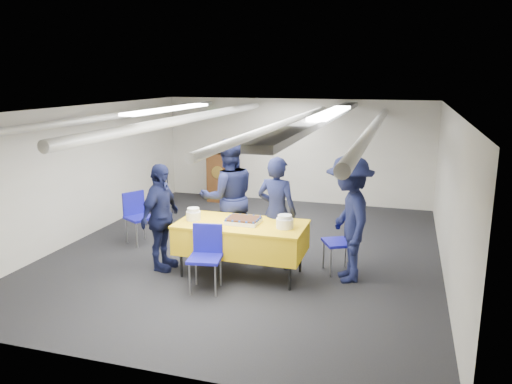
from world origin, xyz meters
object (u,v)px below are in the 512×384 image
at_px(chair_left, 137,212).
at_px(sailor_c, 161,217).
at_px(sailor_a, 277,212).
at_px(chair_right, 345,237).
at_px(sailor_b, 228,198).
at_px(sheet_cake, 243,220).
at_px(chair_near, 206,250).
at_px(sailor_d, 349,219).
at_px(podium, 221,174).
at_px(serving_table, 241,237).

distance_m(chair_left, sailor_c, 1.39).
xyz_separation_m(sailor_a, sailor_c, (-1.58, -0.60, -0.04)).
xyz_separation_m(chair_left, sailor_a, (2.55, -0.38, 0.30)).
xyz_separation_m(chair_right, sailor_b, (-1.86, 0.21, 0.40)).
height_order(sheet_cake, chair_near, chair_near).
bearing_deg(chair_right, sheet_cake, -158.56).
distance_m(sheet_cake, sailor_d, 1.46).
distance_m(podium, chair_near, 4.82).
bearing_deg(sheet_cake, chair_left, 158.89).
bearing_deg(sailor_a, sheet_cake, 60.47).
relative_size(chair_near, chair_right, 1.00).
relative_size(sailor_b, sailor_d, 1.05).
bearing_deg(podium, chair_left, -96.09).
height_order(serving_table, sailor_a, sailor_a).
height_order(sheet_cake, sailor_a, sailor_a).
relative_size(serving_table, sheet_cake, 3.81).
bearing_deg(chair_left, sailor_d, -9.20).
distance_m(chair_left, sailor_d, 3.68).
xyz_separation_m(chair_left, sailor_c, (0.96, -0.98, 0.26)).
relative_size(podium, sailor_c, 0.79).
height_order(chair_near, sailor_a, sailor_a).
xyz_separation_m(chair_near, sailor_b, (-0.17, 1.33, 0.40)).
bearing_deg(sailor_d, chair_left, -117.27).
xyz_separation_m(sheet_cake, chair_near, (-0.32, -0.59, -0.28)).
xyz_separation_m(sheet_cake, sailor_d, (1.43, 0.26, 0.07)).
bearing_deg(chair_left, serving_table, -21.46).
distance_m(chair_right, sailor_a, 1.05).
xyz_separation_m(podium, sailor_b, (1.35, -3.24, 0.31)).
bearing_deg(chair_left, sheet_cake, -21.11).
relative_size(chair_right, sailor_d, 0.49).
bearing_deg(chair_left, sailor_c, -45.43).
distance_m(chair_near, sailor_c, 1.03).
height_order(podium, chair_right, podium).
bearing_deg(podium, sheet_cake, -65.18).
relative_size(podium, sailor_a, 0.75).
bearing_deg(podium, chair_near, -71.62).
relative_size(sailor_a, sailor_d, 0.94).
height_order(podium, chair_near, podium).
relative_size(chair_near, sailor_b, 0.47).
height_order(sailor_a, sailor_c, sailor_a).
bearing_deg(sailor_b, sailor_d, 133.94).
distance_m(podium, chair_left, 3.17).
bearing_deg(sailor_d, chair_near, -82.49).
relative_size(sailor_a, sailor_b, 0.90).
height_order(chair_right, sailor_d, sailor_d).
distance_m(chair_right, chair_left, 3.56).
relative_size(chair_near, chair_left, 1.00).
distance_m(podium, sailor_d, 4.98).
xyz_separation_m(podium, sailor_d, (3.28, -3.73, 0.27)).
height_order(sheet_cake, chair_right, chair_right).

